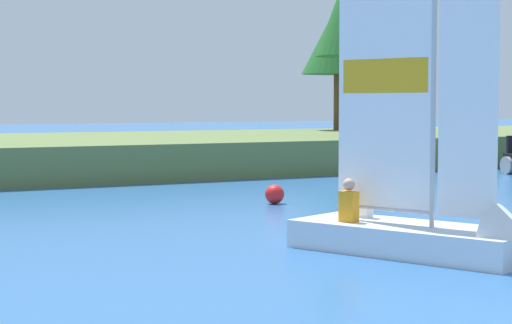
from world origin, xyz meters
name	(u,v)px	position (x,y,z in m)	size (l,w,h in m)	color
shore_bank	(48,155)	(0.00, 26.44, 0.59)	(80.00, 12.43, 1.17)	#5B703D
shoreline_tree_midright	(338,39)	(14.50, 30.17, 5.34)	(3.33, 3.33, 5.80)	brown
sailboat	(448,228)	(0.72, 5.91, 0.46)	(2.95, 4.54, 6.61)	silver
channel_buoy	(275,194)	(2.05, 13.80, 0.23)	(0.46, 0.46, 0.46)	red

